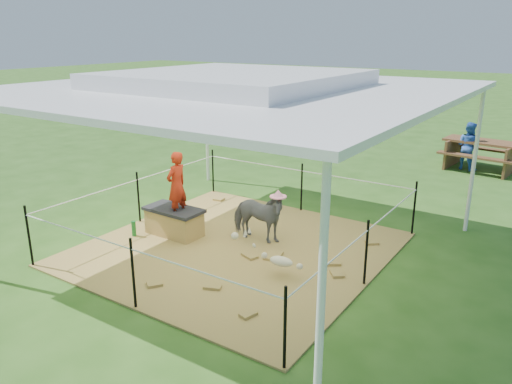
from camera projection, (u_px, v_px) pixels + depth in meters
The scene contains 13 objects.
ground at pixel (236, 250), 8.32m from camera, with size 90.00×90.00×0.00m, color #2D5919.
hay_patch at pixel (236, 249), 8.31m from camera, with size 4.60×4.60×0.03m, color brown.
canopy_tent at pixel (234, 86), 7.50m from camera, with size 6.30×6.30×2.90m.
rope_fence at pixel (236, 213), 8.12m from camera, with size 4.54×4.54×1.00m.
straw_bale at pixel (174, 223), 8.81m from camera, with size 0.98×0.49×0.44m, color #A8833D.
dark_cloth at pixel (174, 210), 8.74m from camera, with size 1.05×0.55×0.05m, color black.
woman at pixel (176, 180), 8.51m from camera, with size 0.43×0.28×1.18m, color red.
green_bottle at pixel (134, 229), 8.77m from camera, with size 0.08×0.08×0.27m, color #187026.
pony at pixel (257, 217), 8.47m from camera, with size 0.48×1.05×0.88m, color #515156.
pink_hat at pixel (257, 188), 8.31m from camera, with size 0.27×0.27×0.13m, color pink.
foal at pixel (281, 260), 7.27m from camera, with size 0.95×0.53×0.53m, color beige, non-canonical shape.
picnic_table_near at pixel (481, 155), 13.08m from camera, with size 1.88×1.36×0.78m, color #54321C.
distant_person at pixel (468, 146), 13.06m from camera, with size 0.61×0.48×1.26m, color blue.
Camera 1 is at (4.49, -6.18, 3.44)m, focal length 35.00 mm.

